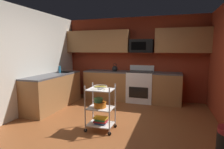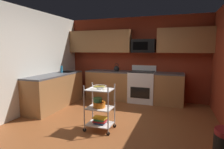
# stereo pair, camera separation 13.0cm
# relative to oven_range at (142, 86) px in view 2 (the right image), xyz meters

# --- Properties ---
(floor) EXTENTS (4.40, 4.80, 0.04)m
(floor) POSITION_rel_oven_range_xyz_m (-0.29, -2.10, -0.50)
(floor) COLOR brown
(floor) RESTS_ON ground
(wall_back) EXTENTS (4.52, 0.06, 2.60)m
(wall_back) POSITION_rel_oven_range_xyz_m (-0.29, 0.33, 0.82)
(wall_back) COLOR maroon
(wall_back) RESTS_ON ground
(wall_left) EXTENTS (0.06, 4.80, 2.60)m
(wall_left) POSITION_rel_oven_range_xyz_m (-2.52, -2.10, 0.82)
(wall_left) COLOR silver
(wall_left) RESTS_ON ground
(counter_run) EXTENTS (3.68, 2.59, 0.92)m
(counter_run) POSITION_rel_oven_range_xyz_m (-1.06, -0.52, -0.01)
(counter_run) COLOR #9E6B3D
(counter_run) RESTS_ON ground
(oven_range) EXTENTS (0.76, 0.65, 1.10)m
(oven_range) POSITION_rel_oven_range_xyz_m (0.00, 0.00, 0.00)
(oven_range) COLOR white
(oven_range) RESTS_ON ground
(upper_cabinets) EXTENTS (4.40, 0.33, 0.70)m
(upper_cabinets) POSITION_rel_oven_range_xyz_m (-0.35, 0.13, 1.37)
(upper_cabinets) COLOR #9E6B3D
(microwave) EXTENTS (0.70, 0.39, 0.40)m
(microwave) POSITION_rel_oven_range_xyz_m (-0.00, 0.10, 1.22)
(microwave) COLOR black
(rolling_cart) EXTENTS (0.56, 0.40, 0.91)m
(rolling_cart) POSITION_rel_oven_range_xyz_m (-0.42, -2.31, -0.03)
(rolling_cart) COLOR silver
(rolling_cart) RESTS_ON ground
(fruit_bowl) EXTENTS (0.27, 0.27, 0.07)m
(fruit_bowl) POSITION_rel_oven_range_xyz_m (-0.42, -2.31, 0.40)
(fruit_bowl) COLOR silver
(fruit_bowl) RESTS_ON rolling_cart
(mixing_bowl_large) EXTENTS (0.25, 0.25, 0.11)m
(mixing_bowl_large) POSITION_rel_oven_range_xyz_m (-0.43, -2.31, 0.04)
(mixing_bowl_large) COLOR orange
(mixing_bowl_large) RESTS_ON rolling_cart
(mixing_bowl_small) EXTENTS (0.18, 0.18, 0.08)m
(mixing_bowl_small) POSITION_rel_oven_range_xyz_m (-0.45, -2.34, 0.14)
(mixing_bowl_small) COLOR #387F4C
(mixing_bowl_small) RESTS_ON rolling_cart
(book_stack) EXTENTS (0.26, 0.19, 0.13)m
(book_stack) POSITION_rel_oven_range_xyz_m (-0.42, -2.31, -0.28)
(book_stack) COLOR #1E4C8C
(book_stack) RESTS_ON rolling_cart
(kettle) EXTENTS (0.21, 0.18, 0.26)m
(kettle) POSITION_rel_oven_range_xyz_m (-0.82, -0.00, 0.52)
(kettle) COLOR black
(kettle) RESTS_ON counter_run
(dish_soap_bottle) EXTENTS (0.06, 0.06, 0.20)m
(dish_soap_bottle) POSITION_rel_oven_range_xyz_m (-2.22, -0.92, 0.54)
(dish_soap_bottle) COLOR #2D8CBF
(dish_soap_bottle) RESTS_ON counter_run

